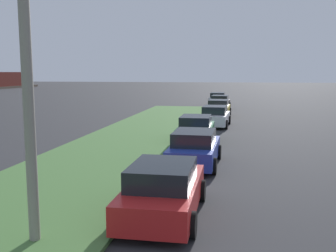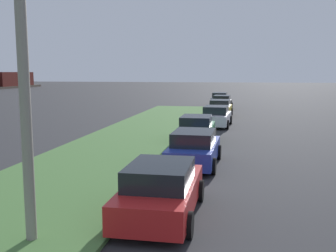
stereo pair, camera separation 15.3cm
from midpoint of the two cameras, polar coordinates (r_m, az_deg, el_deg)
grass_median at (r=14.46m, az=-13.87°, el=-7.54°), size 60.00×6.00×0.12m
parked_car_red at (r=10.57m, az=-0.60°, el=-9.33°), size 4.30×2.03×1.47m
parked_car_blue at (r=16.19m, az=4.11°, el=-3.29°), size 4.34×2.10×1.47m
parked_car_green at (r=21.68m, az=4.39°, el=-0.46°), size 4.31×2.03×1.47m
parked_car_white at (r=28.07m, az=7.22°, el=1.40°), size 4.40×2.21×1.47m
parked_car_yellow at (r=34.46m, az=7.76°, el=2.58°), size 4.37×2.16×1.47m
parked_car_black at (r=41.12m, az=7.99°, el=3.42°), size 4.39×2.19×1.47m
parked_car_silver at (r=46.68m, az=7.67°, el=3.95°), size 4.35×2.12×1.47m
streetlight at (r=8.70m, az=-18.11°, el=11.09°), size 0.53×2.88×7.50m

